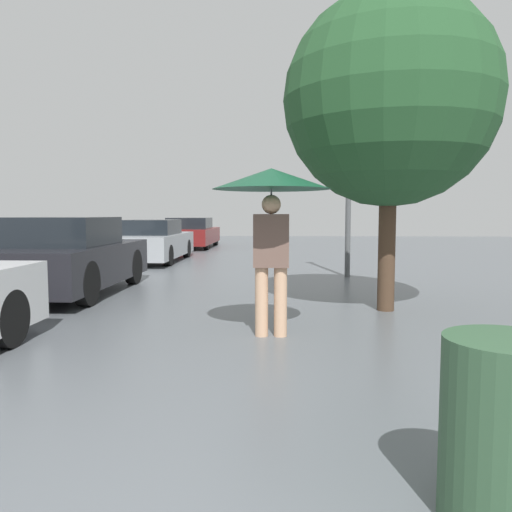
{
  "coord_description": "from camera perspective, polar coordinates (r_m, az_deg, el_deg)",
  "views": [
    {
      "loc": [
        0.34,
        -0.91,
        1.36
      ],
      "look_at": [
        0.1,
        4.59,
        0.9
      ],
      "focal_mm": 35.0,
      "sensor_mm": 36.0,
      "label": 1
    }
  ],
  "objects": [
    {
      "name": "parked_car_third",
      "position": [
        14.7,
        -11.72,
        1.6
      ],
      "size": [
        1.64,
        4.28,
        1.2
      ],
      "color": "#9EA3A8",
      "rests_on": "ground_plane"
    },
    {
      "name": "pedestrian",
      "position": [
        5.5,
        1.76,
        7.01
      ],
      "size": [
        1.3,
        1.3,
        1.86
      ],
      "color": "tan",
      "rests_on": "ground_plane"
    },
    {
      "name": "street_lamp",
      "position": [
        11.0,
        10.56,
        9.95
      ],
      "size": [
        0.25,
        0.25,
        3.99
      ],
      "color": "#515456",
      "rests_on": "ground_plane"
    },
    {
      "name": "parked_car_farthest",
      "position": [
        20.59,
        -7.46,
        2.59
      ],
      "size": [
        1.84,
        4.51,
        1.22
      ],
      "color": "maroon",
      "rests_on": "ground_plane"
    },
    {
      "name": "parked_car_second",
      "position": [
        9.11,
        -20.66,
        -0.19
      ],
      "size": [
        1.7,
        3.84,
        1.31
      ],
      "color": "black",
      "rests_on": "ground_plane"
    },
    {
      "name": "tree",
      "position": [
        7.4,
        15.06,
        16.79
      ],
      "size": [
        2.93,
        2.93,
        4.39
      ],
      "color": "#473323",
      "rests_on": "ground_plane"
    },
    {
      "name": "trash_bin",
      "position": [
        2.56,
        26.66,
        -17.45
      ],
      "size": [
        0.56,
        0.56,
        0.83
      ],
      "color": "#2D4C33",
      "rests_on": "ground_plane"
    }
  ]
}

